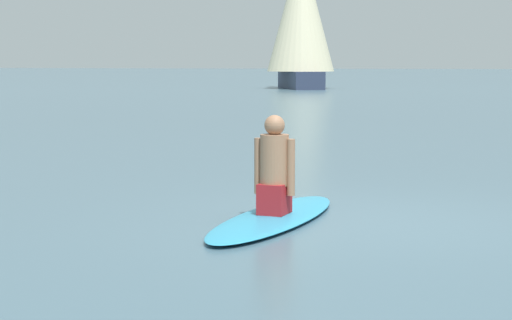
% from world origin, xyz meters
% --- Properties ---
extents(ground_plane, '(400.00, 400.00, 0.00)m').
position_xyz_m(ground_plane, '(0.00, 0.00, 0.00)').
color(ground_plane, slate).
extents(surfboard, '(1.12, 3.16, 0.08)m').
position_xyz_m(surfboard, '(0.97, 0.22, 0.04)').
color(surfboard, '#339EC6').
rests_on(surfboard, ground).
extents(person_paddler, '(0.46, 0.38, 1.06)m').
position_xyz_m(person_paddler, '(0.97, 0.22, 0.56)').
color(person_paddler, '#A51E23').
rests_on(person_paddler, surfboard).
extents(sailboat_near_right, '(5.63, 6.27, 10.07)m').
position_xyz_m(sailboat_near_right, '(10.96, -44.61, 4.70)').
color(sailboat_near_right, '#2D3851').
rests_on(sailboat_near_right, ground).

